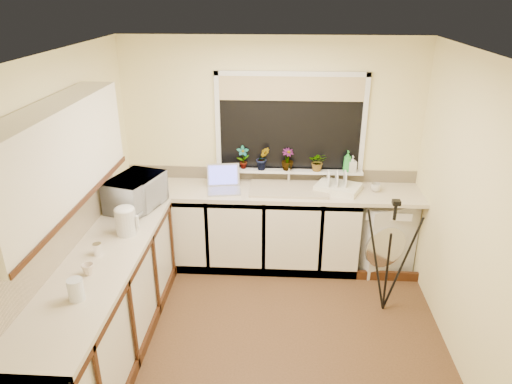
{
  "coord_description": "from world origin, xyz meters",
  "views": [
    {
      "loc": [
        0.13,
        -3.41,
        2.87
      ],
      "look_at": [
        -0.11,
        0.55,
        1.15
      ],
      "focal_mm": 32.98,
      "sensor_mm": 36.0,
      "label": 1
    }
  ],
  "objects_px": {
    "plant_a": "(243,157)",
    "plant_d": "(318,162)",
    "dish_rack": "(338,188)",
    "cup_back": "(376,187)",
    "tripod": "(389,257)",
    "soap_bottle_green": "(347,161)",
    "steel_jar": "(97,249)",
    "washing_machine": "(381,232)",
    "glass_jug": "(76,290)",
    "plant_b": "(263,158)",
    "cup_left": "(88,269)",
    "laptop": "(224,183)",
    "plant_c": "(288,159)",
    "microwave": "(136,192)",
    "soap_bottle_clear": "(352,164)",
    "kettle": "(126,222)"
  },
  "relations": [
    {
      "from": "plant_c",
      "to": "cup_left",
      "type": "relative_size",
      "value": 2.61
    },
    {
      "from": "steel_jar",
      "to": "plant_c",
      "type": "bearing_deg",
      "value": 47.05
    },
    {
      "from": "plant_a",
      "to": "plant_d",
      "type": "bearing_deg",
      "value": -1.27
    },
    {
      "from": "microwave",
      "to": "plant_a",
      "type": "height_order",
      "value": "plant_a"
    },
    {
      "from": "steel_jar",
      "to": "cup_back",
      "type": "height_order",
      "value": "steel_jar"
    },
    {
      "from": "washing_machine",
      "to": "tripod",
      "type": "bearing_deg",
      "value": -117.54
    },
    {
      "from": "cup_left",
      "to": "steel_jar",
      "type": "bearing_deg",
      "value": 96.72
    },
    {
      "from": "laptop",
      "to": "tripod",
      "type": "bearing_deg",
      "value": -34.02
    },
    {
      "from": "plant_b",
      "to": "cup_left",
      "type": "height_order",
      "value": "plant_b"
    },
    {
      "from": "cup_back",
      "to": "cup_left",
      "type": "distance_m",
      "value": 2.97
    },
    {
      "from": "soap_bottle_clear",
      "to": "plant_a",
      "type": "bearing_deg",
      "value": 178.83
    },
    {
      "from": "laptop",
      "to": "soap_bottle_green",
      "type": "bearing_deg",
      "value": 0.86
    },
    {
      "from": "dish_rack",
      "to": "soap_bottle_clear",
      "type": "distance_m",
      "value": 0.32
    },
    {
      "from": "cup_back",
      "to": "plant_a",
      "type": "bearing_deg",
      "value": 172.01
    },
    {
      "from": "glass_jug",
      "to": "steel_jar",
      "type": "relative_size",
      "value": 1.6
    },
    {
      "from": "plant_d",
      "to": "soap_bottle_green",
      "type": "distance_m",
      "value": 0.32
    },
    {
      "from": "cup_left",
      "to": "soap_bottle_clear",
      "type": "bearing_deg",
      "value": 41.01
    },
    {
      "from": "kettle",
      "to": "microwave",
      "type": "relative_size",
      "value": 0.41
    },
    {
      "from": "tripod",
      "to": "laptop",
      "type": "bearing_deg",
      "value": 141.6
    },
    {
      "from": "cup_left",
      "to": "kettle",
      "type": "bearing_deg",
      "value": 82.03
    },
    {
      "from": "dish_rack",
      "to": "microwave",
      "type": "distance_m",
      "value": 2.08
    },
    {
      "from": "tripod",
      "to": "plant_c",
      "type": "relative_size",
      "value": 4.87
    },
    {
      "from": "washing_machine",
      "to": "plant_c",
      "type": "relative_size",
      "value": 3.36
    },
    {
      "from": "tripod",
      "to": "soap_bottle_green",
      "type": "height_order",
      "value": "soap_bottle_green"
    },
    {
      "from": "glass_jug",
      "to": "plant_c",
      "type": "distance_m",
      "value": 2.66
    },
    {
      "from": "dish_rack",
      "to": "soap_bottle_clear",
      "type": "xyz_separation_m",
      "value": [
        0.16,
        0.18,
        0.21
      ]
    },
    {
      "from": "dish_rack",
      "to": "glass_jug",
      "type": "xyz_separation_m",
      "value": [
        -1.98,
        -2.03,
        0.05
      ]
    },
    {
      "from": "dish_rack",
      "to": "plant_c",
      "type": "bearing_deg",
      "value": -176.23
    },
    {
      "from": "dish_rack",
      "to": "cup_back",
      "type": "bearing_deg",
      "value": 24.39
    },
    {
      "from": "plant_a",
      "to": "steel_jar",
      "type": "bearing_deg",
      "value": -122.2
    },
    {
      "from": "kettle",
      "to": "tripod",
      "type": "distance_m",
      "value": 2.41
    },
    {
      "from": "washing_machine",
      "to": "tripod",
      "type": "relative_size",
      "value": 0.69
    },
    {
      "from": "plant_c",
      "to": "soap_bottle_clear",
      "type": "height_order",
      "value": "plant_c"
    },
    {
      "from": "microwave",
      "to": "plant_c",
      "type": "relative_size",
      "value": 2.41
    },
    {
      "from": "glass_jug",
      "to": "plant_c",
      "type": "relative_size",
      "value": 0.66
    },
    {
      "from": "laptop",
      "to": "tripod",
      "type": "distance_m",
      "value": 1.84
    },
    {
      "from": "washing_machine",
      "to": "steel_jar",
      "type": "xyz_separation_m",
      "value": [
        -2.57,
        -1.46,
        0.55
      ]
    },
    {
      "from": "plant_a",
      "to": "plant_d",
      "type": "xyz_separation_m",
      "value": [
        0.81,
        -0.02,
        -0.02
      ]
    },
    {
      "from": "plant_b",
      "to": "microwave",
      "type": "bearing_deg",
      "value": -148.8
    },
    {
      "from": "glass_jug",
      "to": "plant_d",
      "type": "xyz_separation_m",
      "value": [
        1.77,
        2.21,
        0.18
      ]
    },
    {
      "from": "glass_jug",
      "to": "steel_jar",
      "type": "distance_m",
      "value": 0.6
    },
    {
      "from": "steel_jar",
      "to": "plant_d",
      "type": "height_order",
      "value": "plant_d"
    },
    {
      "from": "tripod",
      "to": "microwave",
      "type": "distance_m",
      "value": 2.48
    },
    {
      "from": "washing_machine",
      "to": "plant_d",
      "type": "xyz_separation_m",
      "value": [
        -0.72,
        0.16,
        0.76
      ]
    },
    {
      "from": "kettle",
      "to": "plant_a",
      "type": "bearing_deg",
      "value": 54.59
    },
    {
      "from": "plant_c",
      "to": "dish_rack",
      "type": "bearing_deg",
      "value": -19.92
    },
    {
      "from": "plant_d",
      "to": "washing_machine",
      "type": "bearing_deg",
      "value": -12.6
    },
    {
      "from": "laptop",
      "to": "soap_bottle_clear",
      "type": "height_order",
      "value": "soap_bottle_clear"
    },
    {
      "from": "laptop",
      "to": "plant_c",
      "type": "bearing_deg",
      "value": 10.21
    },
    {
      "from": "soap_bottle_clear",
      "to": "soap_bottle_green",
      "type": "bearing_deg",
      "value": 169.85
    }
  ]
}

